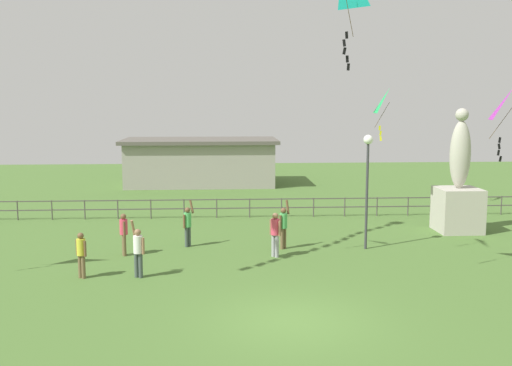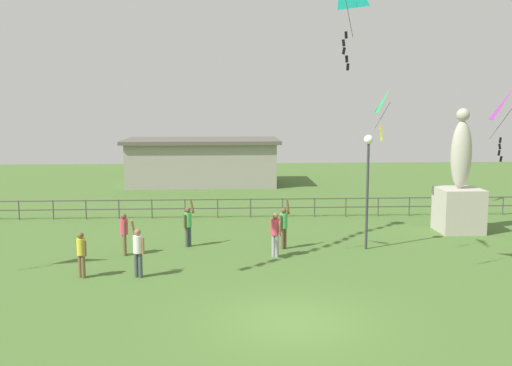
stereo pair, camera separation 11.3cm
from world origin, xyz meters
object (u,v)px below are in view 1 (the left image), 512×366
object	(u,v)px
person_2	(138,249)
person_5	(188,224)
lamppost	(368,166)
person_4	(81,252)
person_6	(124,232)
kite_3	(512,108)
statue_monument	(458,195)
person_1	(275,232)
person_3	(283,225)
kite_6	(389,104)

from	to	relation	value
person_2	person_5	size ratio (longest dim) A/B	1.03
lamppost	person_4	xyz separation A→B (m)	(-10.10, -3.27, -2.35)
person_4	person_6	distance (m)	2.94
lamppost	person_5	xyz separation A→B (m)	(-6.91, 0.76, -2.29)
person_2	person_6	distance (m)	2.99
person_4	kite_3	xyz separation A→B (m)	(14.52, 1.04, 4.57)
statue_monument	person_6	size ratio (longest dim) A/B	3.42
person_2	kite_3	xyz separation A→B (m)	(12.69, 1.08, 4.49)
person_1	person_3	distance (m)	1.28
person_2	person_3	distance (m)	6.18
kite_3	statue_monument	bearing A→B (deg)	86.00
person_4	person_5	distance (m)	5.14
statue_monument	kite_3	world-z (taller)	kite_3
person_1	kite_3	bearing A→B (deg)	-8.68
kite_6	kite_3	bearing A→B (deg)	-56.29
statue_monument	person_6	xyz separation A→B (m)	(-13.97, -3.33, -0.72)
person_3	person_4	size ratio (longest dim) A/B	1.26
person_5	kite_3	distance (m)	12.55
person_1	person_4	distance (m)	6.87
person_5	kite_6	bearing A→B (deg)	10.37
statue_monument	kite_3	size ratio (longest dim) A/B	2.17
kite_6	person_1	bearing A→B (deg)	-146.83
kite_6	person_2	bearing A→B (deg)	-149.99
person_3	person_5	world-z (taller)	person_3
person_6	person_1	bearing A→B (deg)	-5.49
statue_monument	person_6	bearing A→B (deg)	-166.60
person_2	kite_3	size ratio (longest dim) A/B	0.76
lamppost	person_4	bearing A→B (deg)	-162.06
statue_monument	person_4	xyz separation A→B (m)	(-14.87, -6.13, -0.76)
person_4	person_6	size ratio (longest dim) A/B	0.95
lamppost	person_3	size ratio (longest dim) A/B	2.33
person_6	person_2	bearing A→B (deg)	-72.13
person_3	kite_6	distance (m)	6.85
lamppost	kite_3	bearing A→B (deg)	-26.81
person_1	person_4	bearing A→B (deg)	-160.74
person_5	lamppost	bearing A→B (deg)	-6.27
person_4	person_5	world-z (taller)	person_5
lamppost	person_3	distance (m)	3.92
statue_monument	lamppost	xyz separation A→B (m)	(-4.77, -2.86, 1.60)
person_2	statue_monument	bearing A→B (deg)	25.30
person_5	kite_3	world-z (taller)	kite_3
person_1	person_2	size ratio (longest dim) A/B	0.87
lamppost	person_1	distance (m)	4.39
person_2	person_4	distance (m)	1.83
person_5	kite_6	size ratio (longest dim) A/B	0.86
lamppost	person_5	world-z (taller)	lamppost
person_6	kite_3	bearing A→B (deg)	-7.38
kite_3	kite_6	distance (m)	5.43
statue_monument	kite_3	xyz separation A→B (m)	(-0.36, -5.09, 3.81)
lamppost	person_1	world-z (taller)	lamppost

